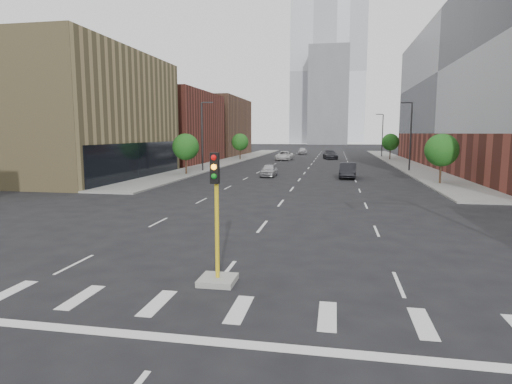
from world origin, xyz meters
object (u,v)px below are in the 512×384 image
(car_near_left, at_px, (269,170))
(car_far_left, at_px, (284,156))
(car_distant, at_px, (303,151))
(car_deep_right, at_px, (330,155))
(median_traffic_signal, at_px, (217,255))
(car_mid_right, at_px, (348,171))

(car_near_left, xyz_separation_m, car_far_left, (-1.86, 31.10, 0.11))
(car_distant, bearing_deg, car_near_left, -92.25)
(car_deep_right, distance_m, car_distant, 20.28)
(car_near_left, bearing_deg, median_traffic_signal, -84.73)
(car_distant, bearing_deg, car_mid_right, -82.99)
(car_mid_right, height_order, car_deep_right, car_deep_right)
(car_mid_right, xyz_separation_m, car_deep_right, (-2.41, 36.39, 0.00))
(median_traffic_signal, bearing_deg, car_deep_right, 87.75)
(median_traffic_signal, relative_size, car_near_left, 1.04)
(car_mid_right, bearing_deg, car_deep_right, 96.63)
(median_traffic_signal, bearing_deg, car_distant, 92.53)
(median_traffic_signal, relative_size, car_distant, 0.91)
(car_near_left, height_order, car_mid_right, car_mid_right)
(car_near_left, bearing_deg, car_deep_right, 78.83)
(car_far_left, height_order, car_deep_right, car_deep_right)
(car_near_left, distance_m, car_mid_right, 9.05)
(median_traffic_signal, height_order, car_mid_right, median_traffic_signal)
(car_near_left, relative_size, car_distant, 0.87)
(car_mid_right, height_order, car_distant, car_mid_right)
(median_traffic_signal, relative_size, car_far_left, 0.73)
(car_near_left, height_order, car_far_left, car_far_left)
(car_far_left, distance_m, car_deep_right, 9.89)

